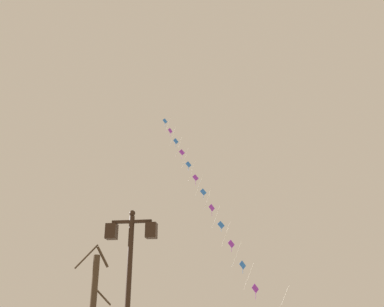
% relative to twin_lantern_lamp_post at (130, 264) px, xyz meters
% --- Properties ---
extents(twin_lantern_lamp_post, '(1.36, 0.28, 4.59)m').
position_rel_twin_lantern_lamp_post_xyz_m(twin_lantern_lamp_post, '(0.00, 0.00, 0.00)').
color(twin_lantern_lamp_post, black).
rests_on(twin_lantern_lamp_post, ground_plane).
extents(kite_train, '(8.07, 10.17, 16.95)m').
position_rel_twin_lantern_lamp_post_xyz_m(kite_train, '(0.45, 14.76, 6.04)').
color(kite_train, brown).
rests_on(kite_train, ground_plane).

